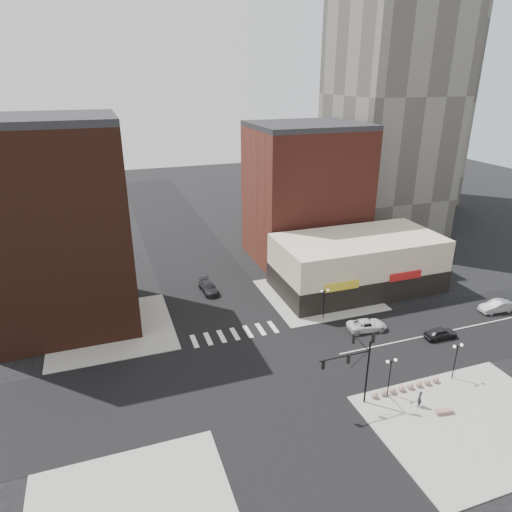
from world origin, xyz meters
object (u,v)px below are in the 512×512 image
traffic_signal (358,360)px  dark_sedan_east (441,333)px  white_suv (367,325)px  dark_sedan_north (209,288)px  pedestrian (419,399)px  street_lamp_se_b (457,353)px  silver_sedan (497,306)px  street_lamp_se_a (391,368)px  stone_bench (444,411)px  street_lamp_ne (324,296)px

traffic_signal → dark_sedan_east: 18.00m
white_suv → dark_sedan_north: dark_sedan_north is taller
traffic_signal → pedestrian: size_ratio=4.54×
street_lamp_se_b → silver_sedan: (16.07, 10.01, -2.50)m
traffic_signal → street_lamp_se_b: bearing=-0.8°
silver_sedan → street_lamp_se_a: bearing=-63.3°
white_suv → dark_sedan_north: size_ratio=1.00×
traffic_signal → dark_sedan_north: (-7.58, 28.56, -4.23)m
white_suv → pedestrian: 14.49m
stone_bench → white_suv: bearing=93.6°
street_lamp_se_a → street_lamp_ne: size_ratio=1.00×
street_lamp_se_a → street_lamp_ne: bearing=86.4°
traffic_signal → stone_bench: traffic_signal is taller
street_lamp_se_a → dark_sedan_north: (-11.35, 28.72, -2.56)m
traffic_signal → dark_sedan_north: traffic_signal is taller
white_suv → pedestrian: pedestrian is taller
white_suv → stone_bench: size_ratio=2.82×
stone_bench → silver_sedan: bearing=43.3°
street_lamp_ne → stone_bench: street_lamp_ne is taller
street_lamp_se_a → white_suv: bearing=67.2°
street_lamp_ne → white_suv: size_ratio=0.83×
traffic_signal → street_lamp_se_a: 4.12m
dark_sedan_east → stone_bench: dark_sedan_east is taller
street_lamp_ne → white_suv: street_lamp_ne is taller
traffic_signal → pedestrian: bearing=-25.6°
street_lamp_ne → white_suv: 6.39m
dark_sedan_east → traffic_signal: bearing=115.5°
dark_sedan_east → stone_bench: (-8.87, -11.15, -0.36)m
silver_sedan → pedestrian: 25.54m
stone_bench → street_lamp_se_b: bearing=51.1°
traffic_signal → stone_bench: (7.22, -4.29, -4.63)m
street_lamp_se_b → street_lamp_ne: 17.46m
pedestrian → dark_sedan_north: bearing=-112.0°
street_lamp_se_b → silver_sedan: 19.10m
traffic_signal → dark_sedan_east: traffic_signal is taller
street_lamp_ne → dark_sedan_north: (-12.35, 12.72, -2.56)m
traffic_signal → silver_sedan: (27.84, 9.85, -4.18)m
traffic_signal → white_suv: 15.01m
street_lamp_ne → dark_sedan_north: bearing=134.1°
street_lamp_se_a → pedestrian: street_lamp_se_a is taller
white_suv → pedestrian: (-3.09, -14.16, 0.28)m
street_lamp_se_b → dark_sedan_east: (4.33, 7.03, -2.60)m
dark_sedan_north → pedestrian: (13.16, -31.22, 0.25)m
white_suv → dark_sedan_east: bearing=-114.7°
dark_sedan_east → pedestrian: 14.19m
dark_sedan_east → silver_sedan: size_ratio=0.85×
traffic_signal → street_lamp_se_b: 11.88m
street_lamp_se_b → stone_bench: bearing=-137.8°
street_lamp_se_b → silver_sedan: bearing=31.9°
street_lamp_ne → street_lamp_se_b: bearing=-66.4°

